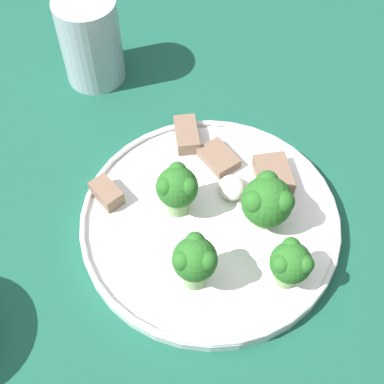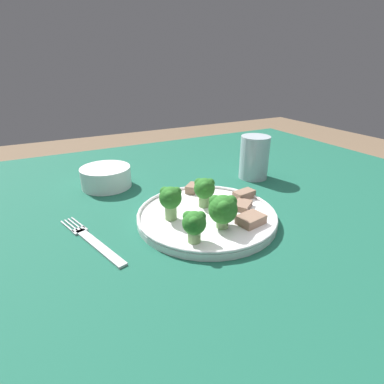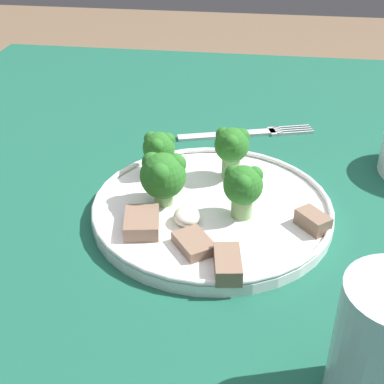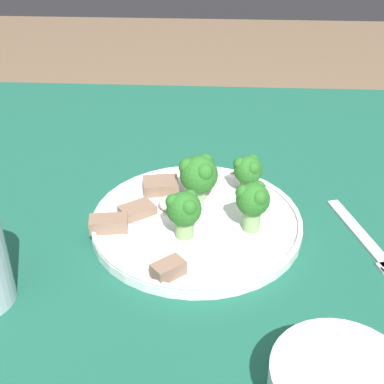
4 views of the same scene
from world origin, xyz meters
name	(u,v)px [view 2 (image 2 of 4)]	position (x,y,z in m)	size (l,w,h in m)	color
table	(214,239)	(0.00, 0.00, 0.64)	(1.26, 1.09, 0.73)	#195642
dinner_plate	(207,216)	(-0.05, -0.05, 0.74)	(0.26, 0.26, 0.02)	white
fork	(92,240)	(-0.26, -0.03, 0.73)	(0.07, 0.19, 0.00)	silver
cream_bowl	(106,177)	(-0.18, 0.20, 0.75)	(0.12, 0.12, 0.05)	white
drinking_glass	(254,160)	(0.17, 0.09, 0.78)	(0.07, 0.07, 0.11)	#B2C1CC
broccoli_floret_near_rim_left	(194,223)	(-0.12, -0.12, 0.78)	(0.04, 0.04, 0.05)	#7FA866
broccoli_floret_center_left	(170,199)	(-0.12, -0.04, 0.78)	(0.04, 0.04, 0.06)	#7FA866
broccoli_floret_back_left	(223,209)	(-0.05, -0.11, 0.78)	(0.05, 0.05, 0.06)	#7FA866
broccoli_floret_front_left	(204,189)	(-0.04, -0.02, 0.78)	(0.04, 0.04, 0.06)	#7FA866
meat_slice_front_slice	(192,188)	(-0.03, 0.05, 0.75)	(0.04, 0.04, 0.02)	#846651
meat_slice_middle_slice	(242,205)	(0.02, -0.06, 0.75)	(0.05, 0.05, 0.01)	#846651
meat_slice_rear_slice	(252,219)	(0.00, -0.12, 0.75)	(0.05, 0.04, 0.02)	#846651
meat_slice_edge_slice	(244,195)	(0.05, -0.03, 0.75)	(0.05, 0.03, 0.02)	#846651
sauce_dollop	(229,211)	(-0.02, -0.08, 0.75)	(0.03, 0.03, 0.02)	silver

